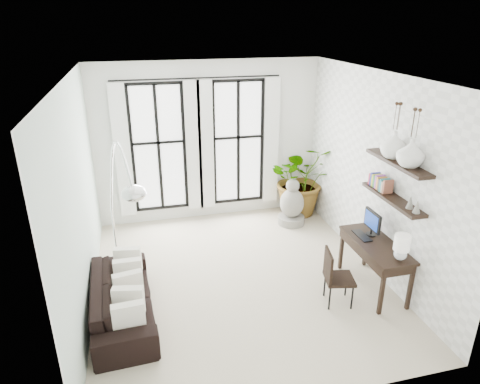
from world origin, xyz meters
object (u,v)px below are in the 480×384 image
object	(u,v)px
sofa	(122,299)
desk_chair	(334,274)
arc_lamp	(119,176)
plant	(302,178)
desk	(377,248)
buddha	(292,205)

from	to	relation	value
sofa	desk_chair	distance (m)	3.03
desk_chair	arc_lamp	xyz separation A→B (m)	(-2.89, 1.15, 1.36)
plant	desk	world-z (taller)	plant
plant	desk_chair	world-z (taller)	plant
sofa	buddha	bearing A→B (deg)	-58.99
sofa	plant	distance (m)	4.58
plant	arc_lamp	world-z (taller)	arc_lamp
sofa	arc_lamp	distance (m)	1.72
arc_lamp	buddha	bearing A→B (deg)	24.47
arc_lamp	desk_chair	bearing A→B (deg)	-21.73
desk	buddha	size ratio (longest dim) A/B	1.38
desk	arc_lamp	xyz separation A→B (m)	(-3.64, 1.00, 1.12)
sofa	plant	bearing A→B (deg)	-56.79
sofa	buddha	world-z (taller)	buddha
desk	desk_chair	world-z (taller)	desk
plant	buddha	bearing A→B (deg)	-129.44
buddha	arc_lamp	bearing A→B (deg)	-155.53
plant	sofa	bearing A→B (deg)	-144.27
desk_chair	sofa	bearing A→B (deg)	-175.96
arc_lamp	plant	bearing A→B (deg)	28.15
desk	buddha	world-z (taller)	desk
desk_chair	buddha	bearing A→B (deg)	94.86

